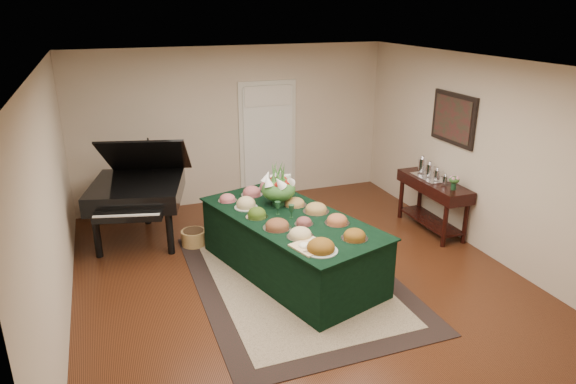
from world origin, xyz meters
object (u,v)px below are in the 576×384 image
object	(u,v)px
buffet_table	(291,245)
mahogany_sideboard	(433,192)
grand_piano	(138,190)
floral_centerpiece	(278,185)

from	to	relation	value
buffet_table	mahogany_sideboard	bearing A→B (deg)	11.92
buffet_table	grand_piano	xyz separation A→B (m)	(-1.74, 1.73, 0.39)
buffet_table	floral_centerpiece	bearing A→B (deg)	91.49
floral_centerpiece	grand_piano	xyz separation A→B (m)	(-1.73, 1.29, -0.29)
grand_piano	mahogany_sideboard	world-z (taller)	grand_piano
buffet_table	floral_centerpiece	size ratio (longest dim) A/B	5.99
grand_piano	mahogany_sideboard	bearing A→B (deg)	-15.59
grand_piano	floral_centerpiece	bearing A→B (deg)	-36.80
floral_centerpiece	buffet_table	bearing A→B (deg)	-88.51
floral_centerpiece	grand_piano	distance (m)	2.18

